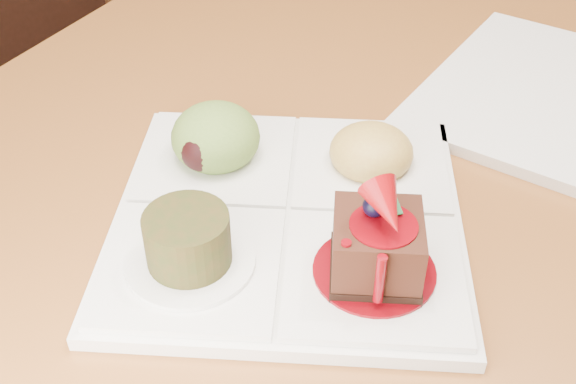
% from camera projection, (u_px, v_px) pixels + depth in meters
% --- Properties ---
extents(dining_table, '(1.00, 1.80, 0.75)m').
position_uv_depth(dining_table, '(496.00, 104.00, 0.88)').
color(dining_table, brown).
rests_on(dining_table, ground).
extents(chair_left, '(0.47, 0.47, 0.85)m').
position_uv_depth(chair_left, '(47.00, 46.00, 1.42)').
color(chair_left, black).
rests_on(chair_left, ground).
extents(sampler_plate, '(0.38, 0.38, 0.11)m').
position_uv_depth(sampler_plate, '(286.00, 200.00, 0.60)').
color(sampler_plate, silver).
rests_on(sampler_plate, dining_table).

